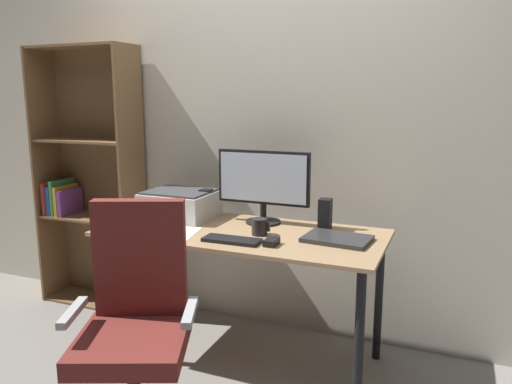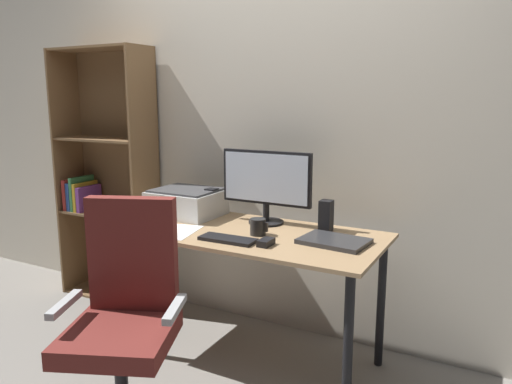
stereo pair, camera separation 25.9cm
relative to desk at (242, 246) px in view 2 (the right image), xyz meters
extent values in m
plane|color=gray|center=(0.00, 0.00, -0.65)|extent=(12.00, 12.00, 0.00)
cube|color=beige|center=(0.00, 0.52, 0.65)|extent=(6.40, 0.10, 2.60)
cube|color=tan|center=(0.00, 0.00, 0.08)|extent=(1.52, 0.69, 0.02)
cylinder|color=black|center=(-0.70, -0.29, -0.29)|extent=(0.04, 0.04, 0.72)
cylinder|color=black|center=(0.70, -0.29, -0.29)|extent=(0.04, 0.04, 0.72)
cylinder|color=black|center=(-0.70, 0.29, -0.29)|extent=(0.04, 0.04, 0.72)
cylinder|color=black|center=(0.70, 0.29, -0.29)|extent=(0.04, 0.04, 0.72)
cylinder|color=black|center=(0.04, 0.21, 0.09)|extent=(0.20, 0.20, 0.01)
cylinder|color=black|center=(0.04, 0.21, 0.15)|extent=(0.04, 0.04, 0.10)
cube|color=black|center=(0.04, 0.21, 0.35)|extent=(0.54, 0.03, 0.30)
cube|color=silver|center=(0.04, 0.19, 0.35)|extent=(0.51, 0.01, 0.27)
cube|color=black|center=(0.04, -0.20, 0.10)|extent=(0.29, 0.12, 0.02)
cube|color=black|center=(0.24, -0.18, 0.10)|extent=(0.06, 0.10, 0.03)
cylinder|color=black|center=(0.12, -0.03, 0.13)|extent=(0.08, 0.08, 0.09)
cube|color=black|center=(0.17, -0.03, 0.14)|extent=(0.02, 0.01, 0.05)
cube|color=#2D2D30|center=(0.52, 0.01, 0.10)|extent=(0.34, 0.26, 0.02)
cube|color=black|center=(-0.32, 0.20, 0.17)|extent=(0.06, 0.07, 0.17)
cube|color=black|center=(0.41, 0.20, 0.17)|extent=(0.06, 0.07, 0.17)
cube|color=silver|center=(-0.47, 0.15, 0.16)|extent=(0.40, 0.34, 0.15)
cube|color=#424244|center=(-0.47, 0.15, 0.24)|extent=(0.37, 0.31, 0.01)
cube|color=white|center=(-0.30, -0.19, 0.09)|extent=(0.27, 0.33, 0.00)
cube|color=maroon|center=(-0.14, -0.80, -0.20)|extent=(0.58, 0.58, 0.08)
cube|color=maroon|center=(-0.22, -0.60, 0.10)|extent=(0.40, 0.22, 0.52)
cube|color=#B7BABC|center=(-0.37, -0.87, -0.07)|extent=(0.14, 0.26, 0.03)
cube|color=#B7BABC|center=(0.08, -0.69, -0.07)|extent=(0.14, 0.26, 0.03)
cube|color=brown|center=(-1.65, 0.31, 0.24)|extent=(0.02, 0.28, 1.78)
cube|color=brown|center=(-0.92, 0.31, 0.24)|extent=(0.02, 0.28, 1.78)
cube|color=brown|center=(-1.29, 0.44, 0.24)|extent=(0.75, 0.01, 1.78)
cube|color=brown|center=(-1.29, 0.31, -0.64)|extent=(0.71, 0.26, 0.02)
cube|color=brown|center=(-1.29, 0.31, -0.03)|extent=(0.71, 0.26, 0.02)
cube|color=brown|center=(-1.29, 0.31, 0.50)|extent=(0.71, 0.26, 0.02)
cube|color=brown|center=(-1.29, 0.31, 1.12)|extent=(0.71, 0.26, 0.02)
cube|color=#B22D28|center=(-1.60, 0.30, 0.09)|extent=(0.03, 0.22, 0.22)
cube|color=#28478C|center=(-1.56, 0.30, 0.08)|extent=(0.03, 0.22, 0.21)
cube|color=#337242|center=(-1.53, 0.30, 0.10)|extent=(0.03, 0.22, 0.25)
cube|color=gold|center=(-1.49, 0.30, 0.08)|extent=(0.03, 0.22, 0.21)
cube|color=#723884|center=(-1.46, 0.30, 0.07)|extent=(0.03, 0.22, 0.18)
camera|label=1|loc=(1.04, -2.31, 0.79)|focal=34.28mm
camera|label=2|loc=(1.28, -2.20, 0.79)|focal=34.28mm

